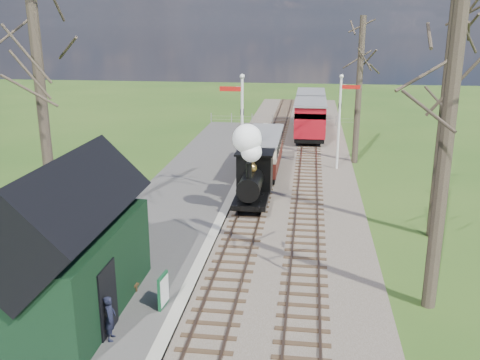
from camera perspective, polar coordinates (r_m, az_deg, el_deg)
The scene contains 18 objects.
distant_hills at distance 78.09m, azimuth 6.28°, elevation -2.16°, with size 114.40×48.00×22.02m.
ballast_bed at distance 32.82m, azimuth 5.02°, elevation 1.33°, with size 8.00×60.00×0.10m, color brown.
track_near at distance 32.88m, azimuth 2.76°, elevation 1.50°, with size 1.60×60.00×0.15m.
track_far at distance 32.78m, azimuth 7.30°, elevation 1.33°, with size 1.60×60.00×0.15m.
platform at distance 25.86m, azimuth -6.52°, elevation -2.78°, with size 5.00×44.00×0.20m, color #474442.
coping_strip at distance 25.42m, azimuth -1.48°, elevation -3.01°, with size 0.40×44.00×0.21m, color #B2AD9E.
station_shed at distance 16.55m, azimuth -17.85°, elevation -6.78°, with size 3.25×6.30×4.78m.
semaphore_near at distance 26.35m, azimuth 0.08°, elevation 5.62°, with size 1.22×0.24×6.22m.
semaphore_far at distance 32.14m, azimuth 10.69°, elevation 6.81°, with size 1.22×0.24×5.72m.
bare_trees at distance 20.09m, azimuth 3.87°, elevation 6.78°, with size 15.51×22.39×12.00m.
fence_line at distance 46.42m, azimuth 4.62°, elevation 6.44°, with size 12.60×0.08×1.00m.
locomotive at distance 25.05m, azimuth 1.30°, elevation 1.07°, with size 1.66×3.88×4.15m.
coach at distance 31.02m, azimuth 2.54°, elevation 3.10°, with size 1.94×6.65×2.04m.
red_carriage_a at distance 40.45m, azimuth 7.49°, elevation 6.47°, with size 2.33×5.77×2.45m.
red_carriage_b at distance 45.88m, azimuth 7.53°, elevation 7.64°, with size 2.33×5.77×2.45m.
sign_board at distance 16.78m, azimuth -8.18°, elevation -11.60°, with size 0.17×0.73×1.06m.
bench at distance 17.58m, azimuth -13.02°, elevation -11.04°, with size 0.91×1.49×0.82m.
person at distance 15.42m, azimuth -13.69°, elevation -14.12°, with size 0.47×0.31×1.30m, color black.
Camera 1 is at (2.59, -9.67, 8.57)m, focal length 40.00 mm.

